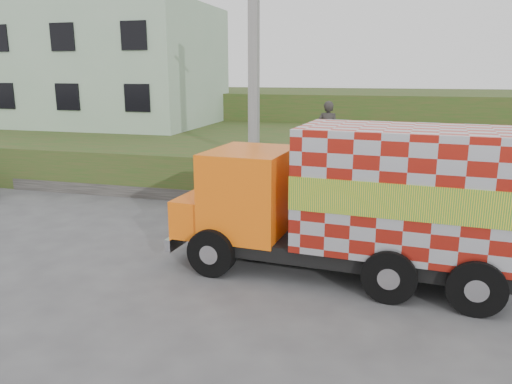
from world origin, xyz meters
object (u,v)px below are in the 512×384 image
(utility_pole, at_px, (254,76))
(cargo_truck, at_px, (359,201))
(cow, at_px, (244,217))
(pedestrian, at_px, (328,131))

(utility_pole, bearing_deg, cargo_truck, -54.74)
(cow, xyz_separation_m, pedestrian, (1.47, 4.23, 1.73))
(cargo_truck, bearing_deg, pedestrian, 108.79)
(utility_pole, xyz_separation_m, cargo_truck, (3.76, -5.32, -2.44))
(utility_pole, bearing_deg, pedestrian, 4.87)
(utility_pole, relative_size, cow, 4.91)
(utility_pole, xyz_separation_m, pedestrian, (2.35, 0.20, -1.66))
(utility_pole, xyz_separation_m, cow, (0.88, -4.03, -3.39))
(utility_pole, height_order, cargo_truck, utility_pole)
(cow, height_order, pedestrian, pedestrian)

